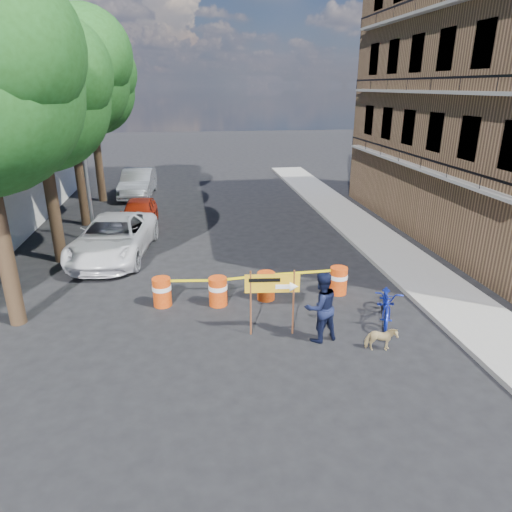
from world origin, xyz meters
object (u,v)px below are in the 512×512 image
object	(u,v)px
sedan_silver	(138,183)
barrel_far_left	(162,291)
barrel_mid_right	(266,285)
suv_white	(113,238)
barrel_mid_left	(218,291)
dog	(381,339)
pedestrian	(321,307)
bicycle	(389,287)
barrel_far_right	(338,280)
sedan_red	(139,213)
detour_sign	(279,288)

from	to	relation	value
sedan_silver	barrel_far_left	bearing A→B (deg)	-79.27
barrel_mid_right	suv_white	bearing A→B (deg)	138.22
barrel_mid_left	dog	xyz separation A→B (m)	(3.91, -3.24, -0.14)
pedestrian	bicycle	xyz separation A→B (m)	(2.20, 0.77, 0.08)
pedestrian	sedan_silver	world-z (taller)	pedestrian
barrel_mid_right	pedestrian	bearing A→B (deg)	-69.59
barrel_mid_left	dog	distance (m)	5.08
barrel_mid_left	pedestrian	distance (m)	3.57
barrel_mid_left	barrel_far_right	size ratio (longest dim) A/B	1.00
suv_white	sedan_silver	size ratio (longest dim) A/B	1.14
barrel_far_left	suv_white	distance (m)	5.11
bicycle	sedan_red	xyz separation A→B (m)	(-7.84, 10.64, -0.37)
barrel_mid_left	barrel_mid_right	size ratio (longest dim) A/B	1.00
barrel_far_left	barrel_mid_right	size ratio (longest dim) A/B	1.00
bicycle	dog	bearing A→B (deg)	-95.31
dog	suv_white	distance (m)	11.17
barrel_far_left	barrel_mid_left	size ratio (longest dim) A/B	1.00
barrel_far_left	detour_sign	bearing A→B (deg)	-34.95
sedan_silver	bicycle	bearing A→B (deg)	-60.82
barrel_mid_left	sedan_red	bearing A→B (deg)	109.25
barrel_far_left	detour_sign	xyz separation A→B (m)	(3.20, -2.24, 0.90)
barrel_mid_right	detour_sign	distance (m)	2.38
dog	sedan_red	xyz separation A→B (m)	(-7.03, 12.17, 0.35)
bicycle	barrel_far_left	bearing A→B (deg)	-174.17
detour_sign	dog	xyz separation A→B (m)	(2.40, -1.22, -1.04)
barrel_mid_left	sedan_silver	distance (m)	16.10
pedestrian	detour_sign	bearing A→B (deg)	-40.59
bicycle	dog	size ratio (longest dim) A/B	2.69
dog	suv_white	size ratio (longest dim) A/B	0.14
barrel_far_left	sedan_silver	xyz separation A→B (m)	(-2.04, 15.44, 0.35)
barrel_mid_left	sedan_red	world-z (taller)	sedan_red
bicycle	dog	xyz separation A→B (m)	(-0.81, -1.53, -0.72)
bicycle	sedan_red	world-z (taller)	bicycle
detour_sign	sedan_red	size ratio (longest dim) A/B	0.47
barrel_mid_left	detour_sign	size ratio (longest dim) A/B	0.48
barrel_mid_right	barrel_far_right	bearing A→B (deg)	1.56
barrel_mid_right	sedan_silver	distance (m)	16.35
pedestrian	sedan_red	world-z (taller)	pedestrian
detour_sign	pedestrian	bearing A→B (deg)	-18.16
dog	suv_white	bearing A→B (deg)	52.22
dog	pedestrian	bearing A→B (deg)	70.15
barrel_far_left	pedestrian	world-z (taller)	pedestrian
barrel_mid_left	bicycle	bearing A→B (deg)	-19.87
detour_sign	pedestrian	size ratio (longest dim) A/B	0.97
barrel_mid_left	barrel_far_right	distance (m)	3.93
sedan_red	barrel_far_left	bearing A→B (deg)	-79.65
barrel_far_left	dog	bearing A→B (deg)	-31.66
barrel_mid_left	dog	bearing A→B (deg)	-39.66
barrel_far_right	sedan_red	size ratio (longest dim) A/B	0.23
barrel_far_right	suv_white	distance (m)	8.97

